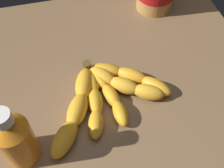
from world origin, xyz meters
TOP-DOWN VIEW (x-y plane):
  - ground_plane at (0.00, 0.00)cm, footprint 74.02×62.99cm
  - banana_bunch at (0.58, 5.83)cm, footprint 21.91×28.56cm
  - honey_bottle at (-7.99, 23.26)cm, footprint 6.29×6.29cm

SIDE VIEW (x-z plane):
  - ground_plane at x=0.00cm, z-range -4.58..0.00cm
  - banana_bunch at x=0.58cm, z-range -0.22..3.56cm
  - honey_bottle at x=-7.99cm, z-range -0.79..14.19cm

